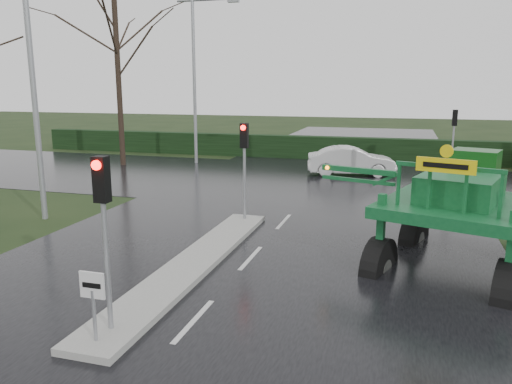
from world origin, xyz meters
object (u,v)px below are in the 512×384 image
(traffic_signal_far, at_px, (454,127))
(white_sedan, at_px, (351,175))
(traffic_signal_mid, at_px, (244,150))
(street_light_left_far, at_px, (199,65))
(crop_sprayer, at_px, (385,193))
(street_light_left_near, at_px, (37,49))
(traffic_signal_near, at_px, (103,207))
(keep_left_sign, at_px, (93,295))

(traffic_signal_far, bearing_deg, white_sedan, 17.89)
(traffic_signal_mid, distance_m, street_light_left_far, 14.68)
(traffic_signal_far, relative_size, crop_sprayer, 0.48)
(street_light_left_near, xyz_separation_m, white_sedan, (9.49, 12.33, -5.99))
(traffic_signal_near, bearing_deg, white_sedan, 82.37)
(street_light_left_near, xyz_separation_m, crop_sprayer, (11.76, -1.62, -3.96))
(keep_left_sign, height_order, street_light_left_far, street_light_left_far)
(keep_left_sign, bearing_deg, crop_sprayer, 50.42)
(street_light_left_near, bearing_deg, keep_left_sign, -47.41)
(traffic_signal_mid, xyz_separation_m, street_light_left_near, (-6.89, -1.49, 3.40))
(traffic_signal_near, height_order, street_light_left_far, street_light_left_far)
(keep_left_sign, xyz_separation_m, street_light_left_near, (-6.89, 7.50, 4.93))
(keep_left_sign, distance_m, street_light_left_near, 11.32)
(white_sedan, bearing_deg, traffic_signal_far, -83.64)
(traffic_signal_mid, height_order, street_light_left_near, street_light_left_near)
(traffic_signal_mid, bearing_deg, keep_left_sign, -90.00)
(keep_left_sign, relative_size, street_light_left_near, 0.14)
(traffic_signal_mid, bearing_deg, traffic_signal_far, 58.07)
(keep_left_sign, distance_m, white_sedan, 20.02)
(crop_sprayer, bearing_deg, street_light_left_far, 144.54)
(crop_sprayer, distance_m, white_sedan, 14.28)
(traffic_signal_far, bearing_deg, street_light_left_far, 0.03)
(traffic_signal_near, height_order, traffic_signal_far, same)
(traffic_signal_near, relative_size, traffic_signal_mid, 1.00)
(traffic_signal_mid, distance_m, white_sedan, 11.44)
(street_light_left_near, bearing_deg, traffic_signal_far, 43.63)
(keep_left_sign, xyz_separation_m, white_sedan, (2.59, 19.83, -1.06))
(street_light_left_near, distance_m, white_sedan, 16.67)
(white_sedan, bearing_deg, street_light_left_far, 68.48)
(keep_left_sign, distance_m, traffic_signal_far, 22.93)
(crop_sprayer, bearing_deg, traffic_signal_near, -114.48)
(street_light_left_far, xyz_separation_m, crop_sprayer, (11.76, -15.62, -3.96))
(keep_left_sign, relative_size, traffic_signal_mid, 0.38)
(traffic_signal_near, xyz_separation_m, street_light_left_near, (-6.89, 7.01, 3.40))
(white_sedan, bearing_deg, keep_left_sign, 161.03)
(traffic_signal_mid, xyz_separation_m, crop_sprayer, (4.86, -3.11, -0.56))
(traffic_signal_near, height_order, white_sedan, traffic_signal_near)
(traffic_signal_far, bearing_deg, traffic_signal_near, 69.64)
(traffic_signal_far, relative_size, street_light_left_far, 0.35)
(traffic_signal_mid, bearing_deg, street_light_left_far, 118.86)
(traffic_signal_mid, xyz_separation_m, traffic_signal_far, (7.80, 12.52, 0.00))
(street_light_left_far, relative_size, white_sedan, 2.14)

